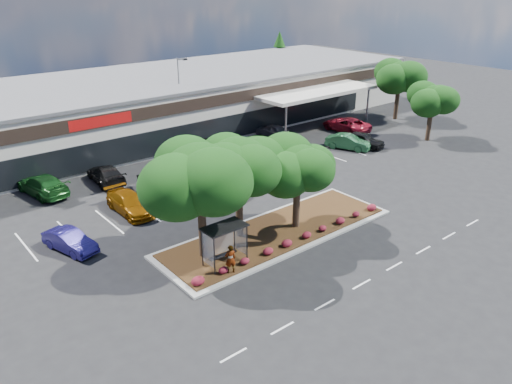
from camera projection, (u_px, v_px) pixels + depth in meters
ground at (338, 246)px, 34.01m from camera, size 160.00×160.00×0.00m
retail_store at (117, 109)px, 56.86m from camera, size 80.40×25.20×6.25m
landscape_island at (278, 232)px, 35.63m from camera, size 18.00×6.00×0.26m
lane_markings at (243, 199)px, 41.32m from camera, size 33.12×20.06×0.01m
shrub_row at (298, 238)px, 33.99m from camera, size 17.00×0.80×0.50m
bus_shelter at (223, 233)px, 30.81m from camera, size 2.75×1.55×2.59m
island_tree_west at (201, 200)px, 30.87m from camera, size 7.20×7.20×7.89m
island_tree_mid at (239, 187)px, 33.53m from camera, size 6.60×6.60×7.32m
island_tree_east at (297, 184)px, 34.96m from camera, size 5.80×5.80×6.50m
tree_east_near at (431, 112)px, 55.02m from camera, size 5.60×5.60×6.51m
tree_east_far at (398, 90)px, 63.39m from camera, size 6.40×6.40×7.62m
conifer_north_east at (279, 58)px, 83.32m from camera, size 3.96×3.96×9.00m
person_waiting at (230, 259)px, 30.13m from camera, size 0.79×0.63×1.88m
light_pole at (181, 104)px, 55.21m from camera, size 1.43×0.63×8.99m
car_0 at (70, 241)px, 33.22m from camera, size 2.63×4.51×1.41m
car_1 at (130, 203)px, 38.64m from camera, size 2.20×5.32×1.54m
car_2 at (159, 185)px, 42.04m from camera, size 1.76×4.93×1.62m
car_3 at (229, 183)px, 42.49m from camera, size 3.77×5.50×1.48m
car_4 at (208, 176)px, 43.90m from camera, size 2.58×4.93×1.55m
car_5 at (267, 160)px, 48.11m from camera, size 3.57×5.54×1.42m
car_6 at (292, 150)px, 50.61m from camera, size 2.15×4.68×1.49m
car_7 at (348, 142)px, 53.06m from camera, size 3.40×5.02×1.57m
car_8 at (363, 140)px, 53.74m from camera, size 3.08×5.02×1.60m
car_9 at (42, 185)px, 41.87m from camera, size 3.36×6.22×1.71m
car_10 at (106, 174)px, 44.28m from camera, size 2.65×5.58×1.57m
car_11 at (189, 166)px, 45.95m from camera, size 2.33×5.14×1.71m
car_12 at (199, 157)px, 48.54m from camera, size 4.27×6.03×1.53m
car_14 at (214, 145)px, 51.91m from camera, size 2.80×6.04×1.71m
car_15 at (271, 130)px, 57.54m from camera, size 2.50×4.45×1.43m
car_17 at (346, 125)px, 59.21m from camera, size 2.90×6.09×1.68m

